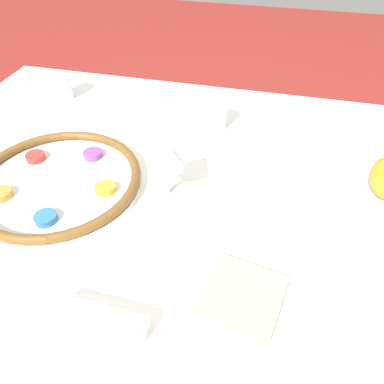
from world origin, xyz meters
name	(u,v)px	position (x,y,z in m)	size (l,w,h in m)	color
ground_plane	(201,357)	(0.00, 0.00, 0.00)	(8.00, 8.00, 0.00)	maroon
dining_table	(203,297)	(0.00, 0.00, 0.36)	(1.46, 0.99, 0.73)	white
seder_plate	(57,181)	(-0.31, -0.04, 0.74)	(0.35, 0.35, 0.03)	silver
wine_glass	(166,155)	(-0.08, -0.01, 0.83)	(0.07, 0.07, 0.14)	silver
fruit_stand	(355,198)	(0.27, -0.02, 0.81)	(0.22, 0.22, 0.10)	silver
bread_plate	(242,298)	(0.10, -0.22, 0.73)	(0.20, 0.20, 0.02)	silver
napkin_roll	(100,317)	(-0.10, -0.31, 0.75)	(0.14, 0.04, 0.04)	white
cup_near	(61,87)	(-0.49, 0.32, 0.76)	(0.06, 0.06, 0.07)	silver
cup_mid	(215,115)	(-0.04, 0.27, 0.76)	(0.06, 0.06, 0.07)	silver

